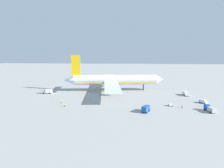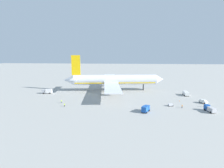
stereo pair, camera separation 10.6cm
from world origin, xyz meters
name	(u,v)px [view 2 (the right image)]	position (x,y,z in m)	size (l,w,h in m)	color
ground_plane	(115,91)	(0.00, 0.00, 0.00)	(600.00, 600.00, 0.00)	#9E9E99
airliner	(113,80)	(-1.21, -0.21, 7.65)	(70.23, 76.57, 24.81)	silver
service_truck_0	(47,91)	(-43.61, -12.74, 1.58)	(6.56, 2.85, 2.90)	#999EA5
service_truck_1	(186,93)	(45.33, -10.38, 1.40)	(2.93, 6.26, 2.48)	white
service_truck_2	(210,109)	(46.05, -41.42, 1.44)	(3.39, 6.28, 2.76)	#194CA5
service_truck_3	(146,109)	(16.89, -44.19, 1.59)	(4.33, 5.54, 2.87)	#194CA5
service_van	(203,101)	(48.91, -27.44, 1.03)	(3.71, 4.53, 1.97)	white
baggage_cart_0	(170,105)	(30.31, -34.10, 0.68)	(3.10, 1.94, 1.22)	#595B60
ground_worker_0	(182,106)	(35.20, -36.81, 0.86)	(0.56, 0.56, 1.70)	black
ground_worker_1	(204,105)	(46.56, -34.11, 0.86)	(0.54, 0.54, 1.69)	navy
ground_worker_2	(64,105)	(-22.60, -39.30, 0.81)	(0.50, 0.50, 1.61)	black
ground_worker_3	(61,101)	(-26.42, -33.27, 0.87)	(0.47, 0.47, 1.71)	navy
traffic_cone_0	(179,101)	(37.50, -24.44, 0.28)	(0.36, 0.36, 0.55)	orange
traffic_cone_1	(150,82)	(29.38, 38.13, 0.28)	(0.36, 0.36, 0.55)	orange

